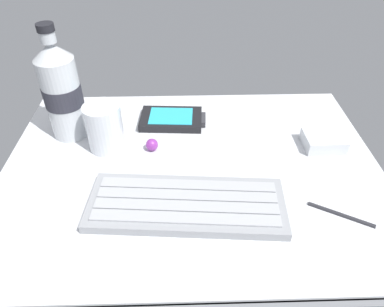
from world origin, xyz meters
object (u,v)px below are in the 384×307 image
Objects in this scene: stylus_pen at (341,213)px; water_bottle at (62,91)px; juice_cup at (105,129)px; trackball_mouse at (152,145)px; handheld_device at (172,119)px; keyboard at (186,204)px; charger_block at (324,141)px.

water_bottle is at bearing -176.77° from stylus_pen.
stylus_pen is (36.54, -17.31, -3.56)cm from juice_cup.
juice_cup reaches higher than trackball_mouse.
trackball_mouse is 0.23× the size of stylus_pen.
juice_cup is 0.89× the size of stylus_pen.
handheld_device is 0.63× the size of water_bottle.
water_bottle is (-21.43, 19.70, 8.20)cm from keyboard.
keyboard is 1.43× the size of water_bottle.
charger_block is at bearing 0.13° from trackball_mouse.
handheld_device is 1.38× the size of stylus_pen.
juice_cup is at bearing -175.78° from stylus_pen.
handheld_device is at bearing 162.56° from charger_block.
trackball_mouse is (15.51, -5.57, -7.91)cm from water_bottle.
trackball_mouse is at bearing 179.92° from stylus_pen.
keyboard is 20.93cm from juice_cup.
juice_cup is 10.05cm from water_bottle.
keyboard is 2.27× the size of handheld_device.
stylus_pen is (-2.40, -16.26, -0.85)cm from charger_block.
charger_block is at bearing -1.54° from juice_cup.
handheld_device is at bearing 96.26° from keyboard.
charger_block is 3.18× the size of trackball_mouse.
charger_block reaches higher than stylus_pen.
stylus_pen is (22.53, -2.07, -0.46)cm from keyboard.
juice_cup is 0.41× the size of water_bottle.
keyboard is at bearing -155.68° from stylus_pen.
water_bottle is 2.19× the size of stylus_pen.
trackball_mouse is at bearing -7.86° from juice_cup.
keyboard reaches higher than stylus_pen.
stylus_pen is (28.45, -16.19, -0.75)cm from trackball_mouse.
water_bottle is 9.45× the size of trackball_mouse.
charger_block is (27.43, -8.62, 0.47)cm from handheld_device.
handheld_device reaches higher than stylus_pen.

